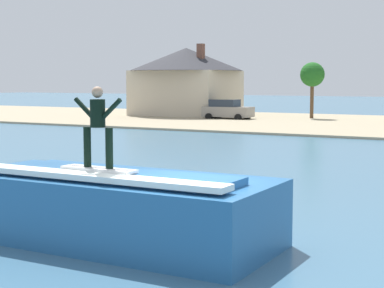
# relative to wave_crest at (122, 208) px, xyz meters

# --- Properties ---
(ground_plane) EXTENTS (260.00, 260.00, 0.00)m
(ground_plane) POSITION_rel_wave_crest_xyz_m (1.84, -0.13, -0.78)
(ground_plane) COLOR #406B87
(wave_crest) EXTENTS (6.71, 3.02, 1.65)m
(wave_crest) POSITION_rel_wave_crest_xyz_m (0.00, 0.00, 0.00)
(wave_crest) COLOR #266199
(wave_crest) RESTS_ON ground_plane
(surfboard) EXTENTS (1.82, 0.52, 0.06)m
(surfboard) POSITION_rel_wave_crest_xyz_m (-0.23, -0.51, 0.90)
(surfboard) COLOR white
(surfboard) RESTS_ON wave_crest
(surfer) EXTENTS (1.22, 0.32, 1.72)m
(surfer) POSITION_rel_wave_crest_xyz_m (-0.25, -0.50, 1.90)
(surfer) COLOR black
(surfer) RESTS_ON surfboard
(car_near_shore) EXTENTS (4.43, 2.15, 1.86)m
(car_near_shore) POSITION_rel_wave_crest_xyz_m (-16.67, 39.75, 0.17)
(car_near_shore) COLOR gray
(car_near_shore) RESTS_ON ground_plane
(house_with_chimney) EXTENTS (11.17, 11.17, 7.02)m
(house_with_chimney) POSITION_rel_wave_crest_xyz_m (-22.89, 43.30, 3.07)
(house_with_chimney) COLOR beige
(house_with_chimney) RESTS_ON ground_plane
(tree_short_bushy) EXTENTS (2.19, 2.19, 5.18)m
(tree_short_bushy) POSITION_rel_wave_crest_xyz_m (-10.14, 43.70, 3.23)
(tree_short_bushy) COLOR brown
(tree_short_bushy) RESTS_ON ground_plane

